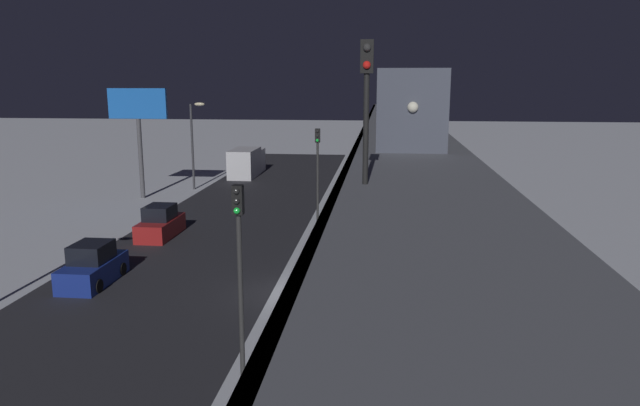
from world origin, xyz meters
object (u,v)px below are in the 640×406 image
at_px(sedan_blue, 93,267).
at_px(sedan_red, 160,224).
at_px(traffic_light_mid, 318,162).
at_px(traffic_light_near, 239,256).
at_px(box_truck, 247,162).
at_px(commercial_billboard, 138,115).
at_px(rail_signal, 367,87).
at_px(subway_train, 401,97).

xyz_separation_m(sedan_blue, sedan_red, (0.00, -8.65, 0.01)).
bearing_deg(sedan_blue, traffic_light_mid, -125.48).
bearing_deg(traffic_light_near, box_truck, -77.07).
relative_size(sedan_blue, box_truck, 0.54).
relative_size(sedan_blue, commercial_billboard, 0.45).
relative_size(rail_signal, commercial_billboard, 0.45).
height_order(rail_signal, traffic_light_near, rail_signal).
bearing_deg(traffic_light_near, subway_train, -102.13).
xyz_separation_m(rail_signal, commercial_billboard, (19.15, -29.19, -2.47)).
bearing_deg(box_truck, sedan_red, 90.47).
distance_m(subway_train, commercial_billboard, 21.11).
relative_size(rail_signal, box_truck, 0.54).
bearing_deg(commercial_billboard, subway_train, 170.75).
distance_m(subway_train, traffic_light_near, 26.32).
xyz_separation_m(traffic_light_near, traffic_light_mid, (0.00, -21.49, 0.00)).
xyz_separation_m(rail_signal, sedan_blue, (13.13, -8.82, -8.51)).
distance_m(traffic_light_mid, commercial_billboard, 17.18).
height_order(subway_train, sedan_blue, subway_train).
height_order(rail_signal, commercial_billboard, rail_signal).
height_order(box_truck, traffic_light_mid, traffic_light_mid).
xyz_separation_m(box_truck, commercial_billboard, (5.82, 12.59, 5.48)).
bearing_deg(sedan_red, commercial_billboard, -62.79).
relative_size(rail_signal, sedan_blue, 0.99).
distance_m(sedan_red, traffic_light_mid, 10.84).
xyz_separation_m(box_truck, traffic_light_near, (-9.50, 41.39, 2.85)).
distance_m(subway_train, traffic_light_mid, 7.91).
distance_m(traffic_light_near, commercial_billboard, 32.73).
relative_size(subway_train, rail_signal, 9.22).
distance_m(sedan_red, commercial_billboard, 14.49).
bearing_deg(sedan_red, box_truck, -89.53).
bearing_deg(traffic_light_near, sedan_red, -61.44).
xyz_separation_m(sedan_red, commercial_billboard, (6.02, -11.71, 6.03)).
bearing_deg(traffic_light_near, sedan_blue, -42.22).
bearing_deg(commercial_billboard, traffic_light_mid, 154.49).
relative_size(box_truck, traffic_light_near, 1.16).
xyz_separation_m(sedan_blue, commercial_billboard, (6.02, -20.36, 6.04)).
bearing_deg(traffic_light_mid, subway_train, -144.31).
bearing_deg(commercial_billboard, traffic_light_near, 118.01).
relative_size(sedan_red, commercial_billboard, 0.47).
distance_m(sedan_blue, commercial_billboard, 22.08).
xyz_separation_m(subway_train, commercial_billboard, (20.79, -3.39, -1.52)).
bearing_deg(commercial_billboard, sedan_blue, 106.47).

